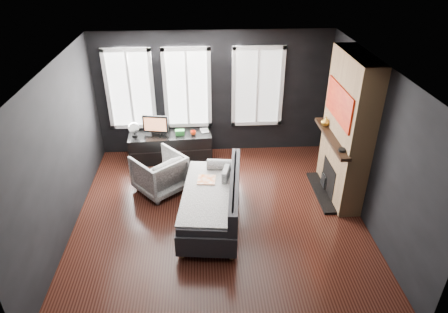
{
  "coord_description": "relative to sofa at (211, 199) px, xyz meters",
  "views": [
    {
      "loc": [
        -0.26,
        -5.61,
        4.43
      ],
      "look_at": [
        0.1,
        0.3,
        1.05
      ],
      "focal_mm": 32.0,
      "sensor_mm": 36.0,
      "label": 1
    }
  ],
  "objects": [
    {
      "name": "floor",
      "position": [
        0.14,
        0.09,
        -0.45
      ],
      "size": [
        5.0,
        5.0,
        0.0
      ],
      "primitive_type": "plane",
      "color": "black",
      "rests_on": "ground"
    },
    {
      "name": "ceiling",
      "position": [
        0.14,
        0.09,
        2.25
      ],
      "size": [
        5.0,
        5.0,
        0.0
      ],
      "primitive_type": "plane",
      "color": "white",
      "rests_on": "ground"
    },
    {
      "name": "wall_back",
      "position": [
        0.14,
        2.59,
        0.9
      ],
      "size": [
        5.0,
        0.02,
        2.7
      ],
      "primitive_type": "cube",
      "color": "black",
      "rests_on": "ground"
    },
    {
      "name": "wall_left",
      "position": [
        -2.36,
        0.09,
        0.9
      ],
      "size": [
        0.02,
        5.0,
        2.7
      ],
      "primitive_type": "cube",
      "color": "black",
      "rests_on": "ground"
    },
    {
      "name": "wall_right",
      "position": [
        2.64,
        0.09,
        0.9
      ],
      "size": [
        0.02,
        5.0,
        2.7
      ],
      "primitive_type": "cube",
      "color": "black",
      "rests_on": "ground"
    },
    {
      "name": "windows",
      "position": [
        -0.31,
        2.55,
        1.93
      ],
      "size": [
        4.0,
        0.16,
        1.76
      ],
      "primitive_type": null,
      "color": "white",
      "rests_on": "wall_back"
    },
    {
      "name": "fireplace",
      "position": [
        2.44,
        0.69,
        0.9
      ],
      "size": [
        0.7,
        1.62,
        2.7
      ],
      "primitive_type": null,
      "color": "#93724C",
      "rests_on": "floor"
    },
    {
      "name": "sofa",
      "position": [
        0.0,
        0.0,
        0.0
      ],
      "size": [
        1.26,
        2.18,
        0.89
      ],
      "primitive_type": null,
      "rotation": [
        0.0,
        0.0,
        -0.11
      ],
      "color": "#242426",
      "rests_on": "floor"
    },
    {
      "name": "stripe_pillow",
      "position": [
        0.27,
        0.35,
        0.2
      ],
      "size": [
        0.17,
        0.37,
        0.36
      ],
      "primitive_type": "cube",
      "rotation": [
        0.0,
        0.0,
        -0.24
      ],
      "color": "gray",
      "rests_on": "sofa"
    },
    {
      "name": "armchair",
      "position": [
        -0.96,
        0.99,
        -0.02
      ],
      "size": [
        1.13,
        1.12,
        0.85
      ],
      "primitive_type": "imported",
      "rotation": [
        0.0,
        0.0,
        -2.44
      ],
      "color": "white",
      "rests_on": "floor"
    },
    {
      "name": "media_console",
      "position": [
        -0.81,
        2.19,
        -0.14
      ],
      "size": [
        1.79,
        0.66,
        0.6
      ],
      "primitive_type": null,
      "rotation": [
        0.0,
        0.0,
        0.06
      ],
      "color": "black",
      "rests_on": "floor"
    },
    {
      "name": "monitor",
      "position": [
        -1.1,
        2.21,
        0.41
      ],
      "size": [
        0.56,
        0.22,
        0.49
      ],
      "primitive_type": null,
      "rotation": [
        0.0,
        0.0,
        -0.18
      ],
      "color": "black",
      "rests_on": "media_console"
    },
    {
      "name": "desk_fan",
      "position": [
        -1.55,
        2.16,
        0.32
      ],
      "size": [
        0.28,
        0.28,
        0.32
      ],
      "primitive_type": null,
      "rotation": [
        0.0,
        0.0,
        0.29
      ],
      "color": "#9F9F9F",
      "rests_on": "media_console"
    },
    {
      "name": "mug",
      "position": [
        -0.31,
        2.14,
        0.22
      ],
      "size": [
        0.14,
        0.12,
        0.12
      ],
      "primitive_type": "imported",
      "rotation": [
        0.0,
        0.0,
        0.29
      ],
      "color": "red",
      "rests_on": "media_console"
    },
    {
      "name": "book",
      "position": [
        -0.15,
        2.3,
        0.27
      ],
      "size": [
        0.17,
        0.05,
        0.23
      ],
      "primitive_type": "imported",
      "rotation": [
        0.0,
        0.0,
        0.16
      ],
      "color": "tan",
      "rests_on": "media_console"
    },
    {
      "name": "storage_box",
      "position": [
        -0.6,
        2.17,
        0.21
      ],
      "size": [
        0.2,
        0.14,
        0.11
      ],
      "primitive_type": "cube",
      "rotation": [
        0.0,
        0.0,
        0.07
      ],
      "color": "#297A30",
      "rests_on": "media_console"
    },
    {
      "name": "mantel_vase",
      "position": [
        2.19,
        1.14,
        0.87
      ],
      "size": [
        0.22,
        0.22,
        0.17
      ],
      "primitive_type": "imported",
      "rotation": [
        0.0,
        0.0,
        -0.33
      ],
      "color": "gold",
      "rests_on": "fireplace"
    },
    {
      "name": "mantel_clock",
      "position": [
        2.19,
        0.14,
        0.81
      ],
      "size": [
        0.16,
        0.16,
        0.04
      ],
      "primitive_type": "cylinder",
      "rotation": [
        0.0,
        0.0,
        0.33
      ],
      "color": "black",
      "rests_on": "fireplace"
    }
  ]
}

